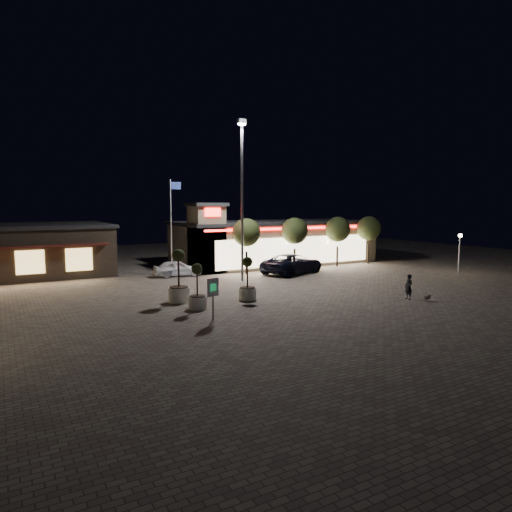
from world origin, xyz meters
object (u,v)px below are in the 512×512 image
planter_left (179,286)px  valet_sign (213,291)px  pedestrian (409,287)px  planter_mid (197,295)px  white_sedan (178,268)px  pickup_truck (293,264)px

planter_left → valet_sign: bearing=-90.2°
pedestrian → planter_mid: (-12.56, 4.13, 0.01)m
pedestrian → planter_mid: size_ratio=0.61×
white_sedan → pedestrian: (9.44, -16.03, 0.12)m
planter_left → planter_mid: planter_left is taller
white_sedan → planter_left: planter_left is taller
pickup_truck → planter_mid: (-12.32, -8.49, -0.05)m
white_sedan → planter_left: (-3.39, -9.59, 0.33)m
pedestrian → planter_left: 14.35m
pickup_truck → valet_sign: 16.95m
white_sedan → planter_mid: (-3.12, -11.90, 0.13)m
planter_left → valet_sign: 5.14m
valet_sign → pedestrian: bearing=-5.9°
pedestrian → valet_sign: size_ratio=0.73×
white_sedan → pedestrian: bearing=-141.5°
valet_sign → planter_left: bearing=89.8°
pedestrian → valet_sign: bearing=-91.6°
planter_left → pedestrian: bearing=-26.6°
pedestrian → white_sedan: bearing=-145.2°
pedestrian → planter_left: size_ratio=0.49×
planter_left → white_sedan: bearing=70.5°
pickup_truck → pedestrian: size_ratio=3.90×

